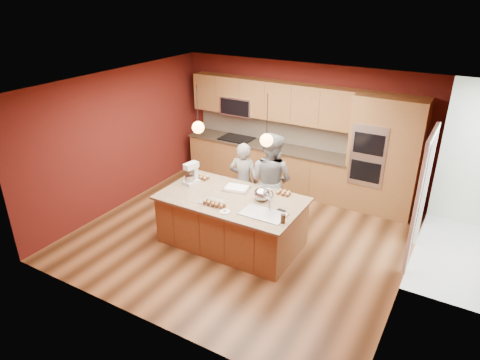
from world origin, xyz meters
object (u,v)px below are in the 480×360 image
Objects in this scene: mixing_bowl at (262,194)px; person_left at (243,181)px; stand_mixer at (191,175)px; person_right at (271,180)px; island at (232,220)px.

person_left is at bearing 135.72° from mixing_bowl.
stand_mixer is (-0.61, -0.80, 0.30)m from person_left.
person_left is 1.11m from mixing_bowl.
person_right is at bearing 166.75° from person_left.
person_left is at bearing 108.54° from island.
stand_mixer is at bearing 172.31° from island.
stand_mixer is at bearing 41.32° from person_right.
person_right is 6.65× the size of mixing_bowl.
mixing_bowl is at bearing 20.48° from island.
island reaches higher than mixing_bowl.
mixing_bowl is (1.38, 0.05, -0.06)m from stand_mixer.
island is 1.34× the size of person_right.
stand_mixer is at bearing -177.96° from mixing_bowl.
person_right reaches higher than person_left.
person_left is 1.05m from stand_mixer.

